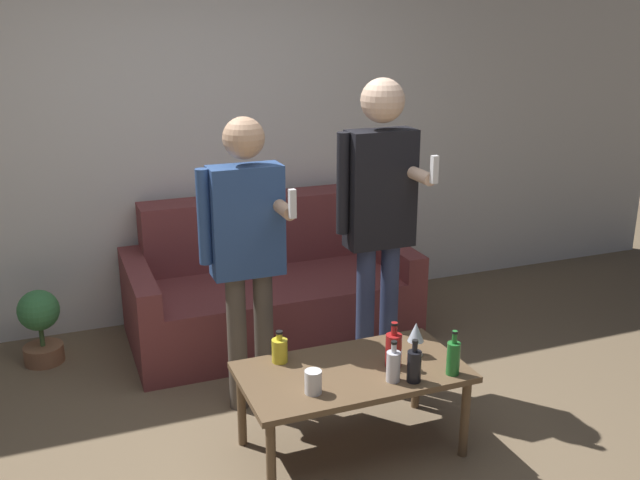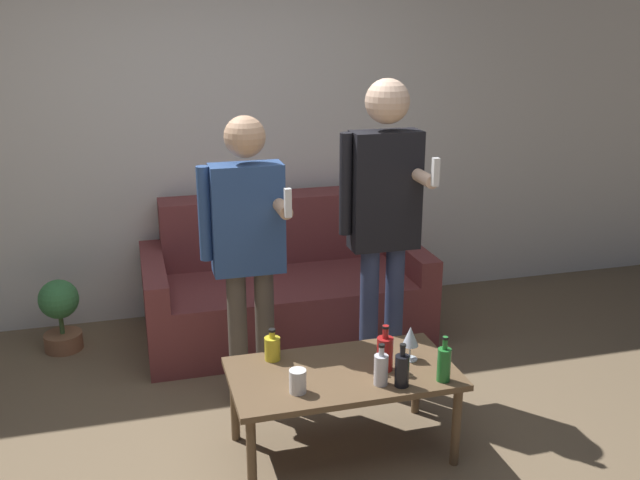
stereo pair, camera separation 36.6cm
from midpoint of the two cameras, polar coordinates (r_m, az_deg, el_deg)
wall_back at (r=4.92m, az=-12.55°, el=8.92°), size 8.00×0.06×2.70m
couch at (r=4.80m, az=-6.42°, el=-3.90°), size 1.82×0.95×0.88m
coffee_table at (r=3.47m, az=-0.47°, el=-11.07°), size 1.08×0.58×0.44m
bottle_orange at (r=3.40m, az=7.58°, el=-9.34°), size 0.06×0.06×0.22m
bottle_green at (r=3.44m, az=2.86°, el=-8.78°), size 0.08×0.08×0.23m
bottle_dark at (r=3.32m, az=4.38°, el=-10.02°), size 0.07×0.07×0.21m
bottle_yellow at (r=3.51m, az=-6.28°, el=-8.78°), size 0.08×0.08×0.16m
bottle_red at (r=3.32m, az=2.71°, el=-10.05°), size 0.07×0.07×0.20m
wine_glass_near at (r=3.54m, az=4.74°, el=-7.50°), size 0.08×0.08×0.17m
cup_on_table at (r=3.24m, az=-3.85°, el=-11.34°), size 0.08×0.08×0.11m
person_standing_left at (r=3.69m, az=-8.72°, el=-0.15°), size 0.44×0.40×1.58m
person_standing_right at (r=3.84m, az=2.05°, el=2.58°), size 0.44×0.43×1.75m
potted_plant at (r=4.76m, az=-23.59°, el=-6.15°), size 0.25×0.25×0.47m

